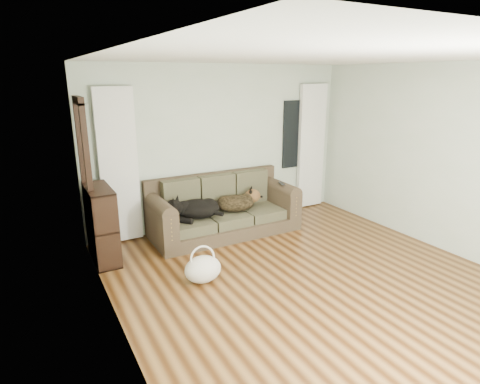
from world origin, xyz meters
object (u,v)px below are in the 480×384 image
dog_shepherd (237,202)px  tote_bag (203,270)px  dog_black_lab (195,209)px  bookshelf (102,225)px  sofa (225,206)px

dog_shepherd → tote_bag: size_ratio=1.39×
dog_black_lab → bookshelf: (-1.36, -0.05, 0.02)m
sofa → bookshelf: 1.87m
dog_shepherd → sofa: bearing=13.4°
sofa → bookshelf: bookshelf is taller
dog_black_lab → tote_bag: dog_black_lab is taller
dog_shepherd → tote_bag: dog_shepherd is taller
dog_shepherd → bookshelf: bearing=18.0°
dog_black_lab → tote_bag: bearing=-84.3°
sofa → tote_bag: bearing=-126.3°
dog_black_lab → tote_bag: size_ratio=1.47×
dog_shepherd → bookshelf: size_ratio=0.62×
dog_shepherd → tote_bag: 1.75m
dog_shepherd → bookshelf: 2.09m
sofa → dog_black_lab: (-0.50, -0.01, 0.03)m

